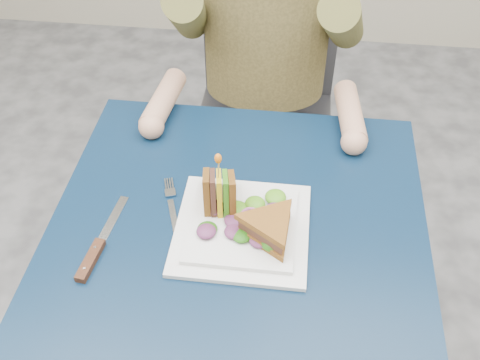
# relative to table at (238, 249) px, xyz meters

# --- Properties ---
(table) EXTENTS (0.75, 0.75, 0.73)m
(table) POSITION_rel_table_xyz_m (0.00, 0.00, 0.00)
(table) COLOR black
(table) RESTS_ON ground
(chair) EXTENTS (0.42, 0.40, 0.93)m
(chair) POSITION_rel_table_xyz_m (0.00, 0.74, -0.11)
(chair) COLOR #47474C
(chair) RESTS_ON ground
(plate) EXTENTS (0.26, 0.26, 0.02)m
(plate) POSITION_rel_table_xyz_m (0.01, -0.02, 0.09)
(plate) COLOR white
(plate) RESTS_ON table
(sandwich_flat) EXTENTS (0.19, 0.19, 0.05)m
(sandwich_flat) POSITION_rel_table_xyz_m (0.07, -0.04, 0.12)
(sandwich_flat) COLOR brown
(sandwich_flat) RESTS_ON plate
(sandwich_upright) EXTENTS (0.09, 0.14, 0.14)m
(sandwich_upright) POSITION_rel_table_xyz_m (-0.04, 0.03, 0.13)
(sandwich_upright) COLOR brown
(sandwich_upright) RESTS_ON plate
(fork) EXTENTS (0.07, 0.17, 0.01)m
(fork) POSITION_rel_table_xyz_m (-0.14, 0.02, 0.08)
(fork) COLOR silver
(fork) RESTS_ON table
(knife) EXTENTS (0.04, 0.22, 0.02)m
(knife) POSITION_rel_table_xyz_m (-0.26, -0.11, 0.09)
(knife) COLOR silver
(knife) RESTS_ON table
(toothpick) EXTENTS (0.01, 0.01, 0.06)m
(toothpick) POSITION_rel_table_xyz_m (-0.04, 0.03, 0.20)
(toothpick) COLOR tan
(toothpick) RESTS_ON sandwich_upright
(toothpick_frill) EXTENTS (0.01, 0.01, 0.02)m
(toothpick_frill) POSITION_rel_table_xyz_m (-0.04, 0.03, 0.23)
(toothpick_frill) COLOR orange
(toothpick_frill) RESTS_ON sandwich_upright
(lettuce_spill) EXTENTS (0.15, 0.13, 0.02)m
(lettuce_spill) POSITION_rel_table_xyz_m (0.02, -0.01, 0.11)
(lettuce_spill) COLOR #337A14
(lettuce_spill) RESTS_ON plate
(onion_ring) EXTENTS (0.04, 0.04, 0.02)m
(onion_ring) POSITION_rel_table_xyz_m (0.03, -0.01, 0.11)
(onion_ring) COLOR #9E4C7A
(onion_ring) RESTS_ON plate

